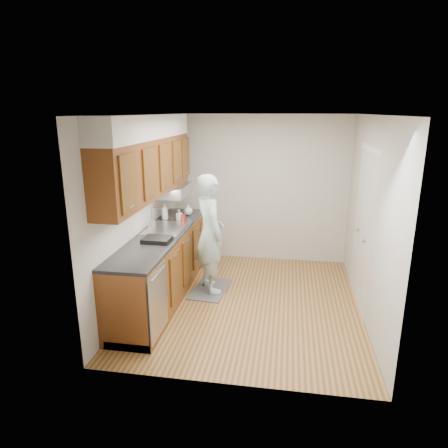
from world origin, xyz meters
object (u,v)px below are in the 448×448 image
Objects in this scene: soap_bottle_c at (188,210)px; soda_can at (183,219)px; person at (210,226)px; dish_rack at (157,240)px; soap_bottle_b at (179,215)px; soap_bottle_a at (165,211)px.

soap_bottle_c reaches higher than soda_can.
soap_bottle_c is at bearing 3.28° from person.
soap_bottle_c is at bearing 88.40° from dish_rack.
person is 11.45× the size of soap_bottle_b.
dish_rack is at bearing -90.47° from soap_bottle_b.
soap_bottle_a is 1.49× the size of soap_bottle_c.
soda_can is (-0.45, 0.25, 0.02)m from person.
soda_can is at bearing 28.93° from person.
soap_bottle_b is at bearing 90.32° from dish_rack.
soap_bottle_a reaches higher than dish_rack.
person is 5.60× the size of dish_rack.
soap_bottle_b is 0.34m from soap_bottle_c.
soap_bottle_a is 0.43m from soap_bottle_c.
soap_bottle_c is 0.45m from soda_can.
soap_bottle_a is 2.17× the size of soda_can.
soap_bottle_b is 0.49× the size of dish_rack.
person is 0.87m from soap_bottle_a.
person is 0.87m from dish_rack.
soap_bottle_c is at bearing 81.81° from soap_bottle_b.
soap_bottle_c is 1.38m from dish_rack.
soap_bottle_a is at bearing 102.79° from dish_rack.
soap_bottle_a reaches higher than soap_bottle_b.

